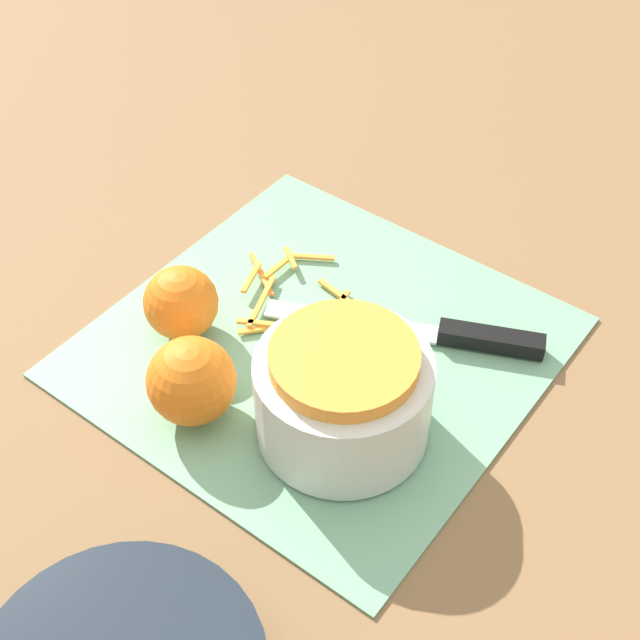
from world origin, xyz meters
TOP-DOWN VIEW (x-y plane):
  - ground_plane at (0.00, 0.00)m, footprint 4.00×4.00m
  - cutting_board at (0.00, 0.00)m, footprint 0.38×0.37m
  - bowl_speckled at (-0.07, 0.07)m, footprint 0.14×0.14m
  - knife at (-0.09, -0.08)m, footprint 0.24×0.13m
  - orange_left at (0.11, 0.06)m, footprint 0.07×0.07m
  - orange_right at (0.04, 0.13)m, footprint 0.07×0.07m
  - peel_pile at (0.06, -0.03)m, footprint 0.14×0.14m

SIDE VIEW (x-z plane):
  - ground_plane at x=0.00m, z-range 0.00..0.00m
  - cutting_board at x=0.00m, z-range 0.00..0.01m
  - peel_pile at x=0.06m, z-range 0.00..0.01m
  - knife at x=-0.09m, z-range 0.00..0.02m
  - orange_left at x=0.11m, z-range 0.01..0.07m
  - orange_right at x=0.04m, z-range 0.01..0.08m
  - bowl_speckled at x=-0.07m, z-range 0.00..0.10m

